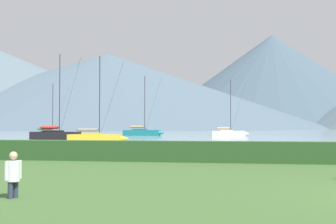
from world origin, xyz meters
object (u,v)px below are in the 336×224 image
Objects in this scene: sailboat_slip_0 at (96,137)px; sailboat_slip_3 at (142,132)px; sailboat_slip_4 at (56,135)px; sailboat_slip_9 at (228,133)px; person_seated_viewer at (13,173)px; sailboat_slip_5 at (50,134)px.

sailboat_slip_3 is (-3.40, 38.32, 0.12)m from sailboat_slip_0.
sailboat_slip_3 is 0.98× the size of sailboat_slip_4.
sailboat_slip_9 is 8.91× the size of person_seated_viewer.
sailboat_slip_0 is at bearing 123.03° from person_seated_viewer.
sailboat_slip_0 is 27.25m from sailboat_slip_5.
sailboat_slip_3 is 20.57m from sailboat_slip_5.
sailboat_slip_5 is (-6.09, 11.04, -0.12)m from sailboat_slip_4.
sailboat_slip_0 is 8.19× the size of person_seated_viewer.
sailboat_slip_5 is at bearing 123.51° from sailboat_slip_4.
sailboat_slip_5 reaches higher than person_seated_viewer.
sailboat_slip_0 is 38.47m from sailboat_slip_3.
sailboat_slip_3 reaches higher than person_seated_viewer.
sailboat_slip_3 is 78.27m from person_seated_viewer.
sailboat_slip_3 is at bearing 87.50° from sailboat_slip_0.
person_seated_viewer is (11.14, -38.58, 0.08)m from sailboat_slip_0.
sailboat_slip_5 is at bearing -162.04° from sailboat_slip_9.
sailboat_slip_3 reaches higher than sailboat_slip_0.
sailboat_slip_9 is (30.18, 14.87, 0.05)m from sailboat_slip_5.
sailboat_slip_4 reaches higher than sailboat_slip_5.
sailboat_slip_5 is 66.44m from person_seated_viewer.
person_seated_viewer is at bearing -81.47° from sailboat_slip_0.
person_seated_viewer is (27.14, -60.64, 0.10)m from sailboat_slip_5.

